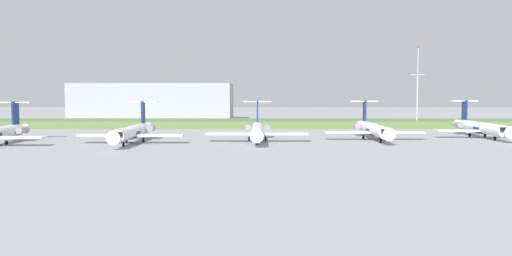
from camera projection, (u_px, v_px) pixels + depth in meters
ground_plane at (257, 135)px, 136.72m from camera, size 500.00×500.00×0.00m
grass_berm at (257, 123)px, 168.32m from camera, size 320.00×20.00×2.29m
regional_jet_second at (133, 131)px, 115.51m from camera, size 22.81×31.00×9.00m
regional_jet_third at (257, 130)px, 119.32m from camera, size 22.81×31.00×9.00m
regional_jet_fourth at (373, 129)px, 123.76m from camera, size 22.81×31.00×9.00m
regional_jet_fifth at (481, 127)px, 129.28m from camera, size 22.81×31.00×9.00m
antenna_mast at (417, 94)px, 164.16m from camera, size 4.40×0.50×25.31m
distant_hangar at (154, 102)px, 205.12m from camera, size 60.21×25.86×14.43m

